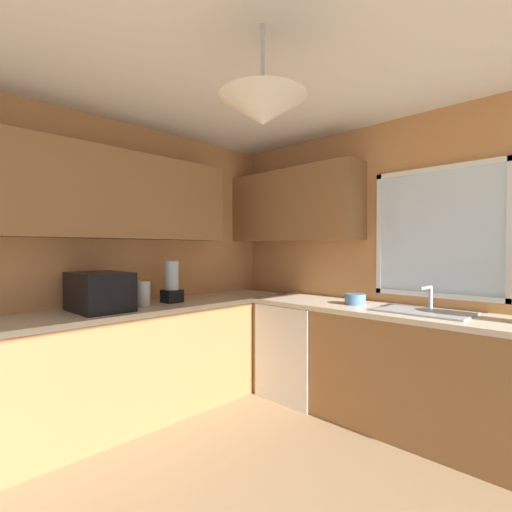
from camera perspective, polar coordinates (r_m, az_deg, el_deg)
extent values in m
cube|color=#C6844C|center=(3.39, 22.36, -1.22)|extent=(3.78, 0.06, 2.47)
cube|color=#C6844C|center=(3.41, -22.30, -1.21)|extent=(0.06, 3.65, 2.47)
cube|color=white|center=(2.17, 1.04, 32.52)|extent=(3.78, 3.65, 0.06)
cube|color=silver|center=(3.28, 25.99, 3.27)|extent=(0.92, 0.02, 0.95)
cube|color=white|center=(3.32, 26.01, 11.85)|extent=(1.00, 0.04, 0.04)
cube|color=white|center=(3.29, 25.86, -5.40)|extent=(1.00, 0.04, 0.04)
cube|color=white|center=(3.45, 18.34, 3.21)|extent=(0.04, 0.04, 1.03)
cube|color=white|center=(3.15, 34.27, 3.28)|extent=(0.04, 0.04, 1.03)
cube|color=olive|center=(3.19, -24.36, 8.81)|extent=(0.32, 2.47, 0.70)
cube|color=olive|center=(3.81, 5.61, 7.62)|extent=(1.46, 0.32, 0.70)
cylinder|color=#B7B7BC|center=(2.07, 1.04, 27.68)|extent=(0.02, 0.02, 0.35)
cone|color=silver|center=(1.97, 1.04, 21.31)|extent=(0.44, 0.44, 0.14)
cube|color=olive|center=(3.24, -19.73, -15.76)|extent=(0.62, 3.23, 0.86)
cube|color=beige|center=(3.14, -19.78, -7.86)|extent=(0.65, 3.26, 0.04)
cube|color=olive|center=(3.14, 23.52, -16.35)|extent=(2.84, 0.62, 0.86)
cube|color=beige|center=(3.03, 23.59, -8.20)|extent=(2.87, 0.65, 0.04)
cube|color=white|center=(3.62, 6.80, -13.93)|extent=(0.60, 0.60, 0.86)
cube|color=black|center=(3.05, -22.75, -5.03)|extent=(0.48, 0.36, 0.29)
cylinder|color=#B7B7BC|center=(3.18, -16.91, -5.54)|extent=(0.12, 0.12, 0.20)
cube|color=#9EA0A5|center=(3.02, 24.05, -7.78)|extent=(0.66, 0.40, 0.02)
cylinder|color=#B7B7BC|center=(3.16, 25.08, -5.83)|extent=(0.03, 0.03, 0.18)
cylinder|color=#B7B7BC|center=(3.06, 24.47, -4.46)|extent=(0.02, 0.20, 0.02)
cylinder|color=#4C7099|center=(3.25, 14.88, -6.38)|extent=(0.17, 0.17, 0.09)
cube|color=black|center=(3.35, -12.70, -5.97)|extent=(0.15, 0.15, 0.11)
cylinder|color=#B2BCC6|center=(3.33, -12.71, -2.90)|extent=(0.12, 0.12, 0.25)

